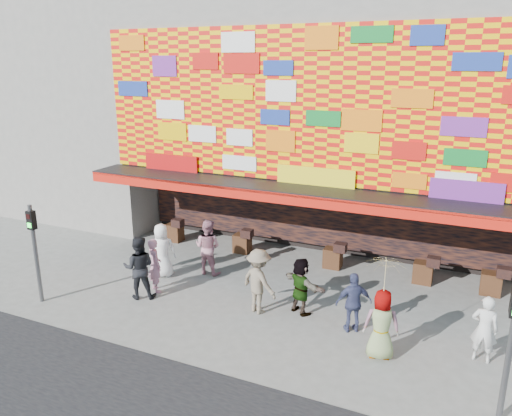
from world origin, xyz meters
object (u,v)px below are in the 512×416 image
at_px(ped_i, 208,247).
at_px(parasol, 385,276).
at_px(signal_left, 34,243).
at_px(ped_h, 484,329).
at_px(ped_a, 162,251).
at_px(ped_g, 381,324).
at_px(signal_right, 512,337).
at_px(ped_d, 259,281).
at_px(ped_c, 139,267).
at_px(ped_e, 354,303).
at_px(ped_b, 155,265).
at_px(ped_f, 301,286).

height_order(ped_i, parasol, parasol).
relative_size(signal_left, ped_h, 1.79).
distance_m(ped_a, ped_g, 7.73).
height_order(signal_right, ped_h, signal_right).
height_order(ped_a, ped_d, ped_d).
relative_size(signal_right, ped_d, 1.58).
bearing_deg(ped_a, ped_c, 68.16).
relative_size(ped_d, ped_e, 1.15).
xyz_separation_m(ped_a, ped_b, (0.43, -1.00, -0.05)).
bearing_deg(ped_c, parasol, 151.30).
bearing_deg(ped_h, ped_a, -1.49).
bearing_deg(ped_i, signal_right, 157.01).
xyz_separation_m(ped_f, ped_h, (4.74, -0.45, 0.01)).
bearing_deg(ped_g, signal_left, -5.77).
bearing_deg(ped_f, ped_i, 8.88).
bearing_deg(ped_b, ped_d, -144.75).
bearing_deg(ped_b, ped_e, -144.72).
xyz_separation_m(ped_a, ped_g, (7.52, -1.80, -0.04)).
relative_size(ped_a, ped_h, 1.09).
distance_m(ped_d, ped_f, 1.19).
height_order(ped_c, ped_f, ped_c).
xyz_separation_m(signal_left, signal_right, (12.40, 0.00, 0.00)).
relative_size(signal_right, ped_b, 1.75).
bearing_deg(ped_a, signal_right, 131.75).
distance_m(ped_d, parasol, 3.88).
relative_size(ped_e, ped_i, 0.88).
xyz_separation_m(signal_right, parasol, (-2.62, 1.23, 0.27)).
bearing_deg(ped_a, ped_e, 140.95).
bearing_deg(ped_h, ped_i, -7.92).
bearing_deg(ped_g, ped_c, -14.72).
relative_size(signal_right, ped_a, 1.65).
height_order(ped_h, parasol, parasol).
height_order(signal_left, ped_f, signal_left).
relative_size(ped_e, ped_h, 0.98).
height_order(signal_left, ped_d, signal_left).
bearing_deg(ped_i, ped_c, 68.87).
bearing_deg(ped_e, ped_g, 103.46).
xyz_separation_m(ped_e, ped_i, (-5.38, 1.72, 0.11)).
height_order(ped_a, ped_h, ped_a).
height_order(signal_right, ped_a, signal_right).
bearing_deg(signal_right, ped_f, 153.53).
bearing_deg(signal_left, ped_a, 53.27).
height_order(ped_f, ped_g, ped_g).
xyz_separation_m(ped_a, ped_h, (9.75, -0.93, -0.07)).
distance_m(ped_a, ped_f, 5.04).
bearing_deg(ped_h, signal_right, 104.34).
height_order(ped_a, ped_g, ped_a).
distance_m(ped_c, ped_i, 2.62).
bearing_deg(parasol, signal_right, -25.15).
xyz_separation_m(signal_left, ped_d, (6.18, 2.10, -0.91)).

